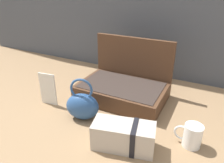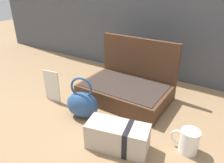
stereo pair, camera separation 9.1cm
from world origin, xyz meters
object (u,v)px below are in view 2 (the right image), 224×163
(open_suitcase, at_px, (127,86))
(teal_pouch_handbag, at_px, (82,104))
(info_card_left, at_px, (52,86))
(cream_toiletry_bag, at_px, (118,137))
(coffee_mug, at_px, (188,141))

(open_suitcase, xyz_separation_m, teal_pouch_handbag, (-0.09, -0.28, 0.00))
(info_card_left, bearing_deg, open_suitcase, 30.40)
(open_suitcase, xyz_separation_m, info_card_left, (-0.33, -0.25, 0.02))
(teal_pouch_handbag, relative_size, info_card_left, 1.19)
(open_suitcase, height_order, teal_pouch_handbag, open_suitcase)
(cream_toiletry_bag, height_order, coffee_mug, cream_toiletry_bag)
(open_suitcase, height_order, info_card_left, open_suitcase)
(open_suitcase, xyz_separation_m, coffee_mug, (0.41, -0.24, -0.02))
(cream_toiletry_bag, relative_size, coffee_mug, 2.36)
(cream_toiletry_bag, bearing_deg, coffee_mug, 29.13)
(coffee_mug, bearing_deg, teal_pouch_handbag, -175.12)
(open_suitcase, distance_m, teal_pouch_handbag, 0.30)
(open_suitcase, relative_size, teal_pouch_handbag, 2.20)
(teal_pouch_handbag, xyz_separation_m, cream_toiletry_bag, (0.26, -0.09, -0.02))
(cream_toiletry_bag, distance_m, coffee_mug, 0.27)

